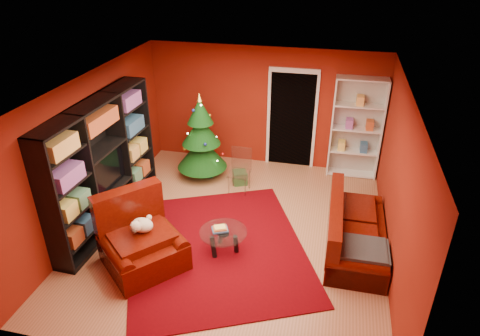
% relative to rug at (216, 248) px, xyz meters
% --- Properties ---
extents(floor, '(5.00, 5.50, 0.05)m').
position_rel_rug_xyz_m(floor, '(0.19, 0.51, -0.03)').
color(floor, '#9D6240').
rests_on(floor, ground).
extents(ceiling, '(5.00, 5.50, 0.05)m').
position_rel_rug_xyz_m(ceiling, '(0.19, 0.51, 2.62)').
color(ceiling, silver).
rests_on(ceiling, wall_back).
extents(wall_back, '(5.00, 0.05, 2.60)m').
position_rel_rug_xyz_m(wall_back, '(0.19, 3.29, 1.29)').
color(wall_back, maroon).
rests_on(wall_back, ground).
extents(wall_left, '(0.05, 5.50, 2.60)m').
position_rel_rug_xyz_m(wall_left, '(-2.33, 0.51, 1.29)').
color(wall_left, maroon).
rests_on(wall_left, ground).
extents(wall_right, '(0.05, 5.50, 2.60)m').
position_rel_rug_xyz_m(wall_right, '(2.72, 0.51, 1.29)').
color(wall_right, maroon).
rests_on(wall_right, ground).
extents(doorway, '(1.06, 0.60, 2.16)m').
position_rel_rug_xyz_m(doorway, '(0.79, 3.24, 1.04)').
color(doorway, black).
rests_on(doorway, floor).
extents(rug, '(3.90, 4.13, 0.02)m').
position_rel_rug_xyz_m(rug, '(0.00, 0.00, 0.00)').
color(rug, '#550106').
rests_on(rug, floor).
extents(media_unit, '(0.55, 2.93, 2.23)m').
position_rel_rug_xyz_m(media_unit, '(-2.08, 0.36, 1.11)').
color(media_unit, black).
rests_on(media_unit, floor).
extents(christmas_tree, '(1.07, 1.07, 1.86)m').
position_rel_rug_xyz_m(christmas_tree, '(-0.95, 2.30, 0.89)').
color(christmas_tree, '#0C3B0F').
rests_on(christmas_tree, floor).
extents(gift_box_teal, '(0.33, 0.33, 0.27)m').
position_rel_rug_xyz_m(gift_box_teal, '(-0.88, 2.32, 0.13)').
color(gift_box_teal, '#267E75').
rests_on(gift_box_teal, floor).
extents(gift_box_green, '(0.36, 0.36, 0.27)m').
position_rel_rug_xyz_m(gift_box_green, '(-0.10, 2.16, 0.13)').
color(gift_box_green, '#295A28').
rests_on(gift_box_green, floor).
extents(gift_box_red, '(0.25, 0.25, 0.21)m').
position_rel_rug_xyz_m(gift_box_red, '(-1.11, 3.08, 0.09)').
color(gift_box_red, '#A6253D').
rests_on(gift_box_red, floor).
extents(white_bookshelf, '(1.02, 0.38, 2.18)m').
position_rel_rug_xyz_m(white_bookshelf, '(2.14, 3.08, 1.05)').
color(white_bookshelf, white).
rests_on(white_bookshelf, floor).
extents(armchair, '(1.69, 1.69, 0.94)m').
position_rel_rug_xyz_m(armchair, '(-0.98, -0.62, 0.46)').
color(armchair, '#3E0903').
rests_on(armchair, rug).
extents(dog, '(0.49, 0.50, 0.31)m').
position_rel_rug_xyz_m(dog, '(-0.98, -0.55, 0.69)').
color(dog, beige).
rests_on(dog, armchair).
extents(sofa, '(0.91, 2.00, 0.86)m').
position_rel_rug_xyz_m(sofa, '(2.21, 0.51, 0.42)').
color(sofa, '#3E0903').
rests_on(sofa, rug).
extents(coffee_table, '(1.02, 1.02, 0.48)m').
position_rel_rug_xyz_m(coffee_table, '(0.14, -0.04, 0.19)').
color(coffee_table, gray).
rests_on(coffee_table, rug).
extents(acrylic_chair, '(0.43, 0.46, 0.81)m').
position_rel_rug_xyz_m(acrylic_chair, '(-0.04, 1.85, 0.40)').
color(acrylic_chair, '#66605B').
rests_on(acrylic_chair, rug).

